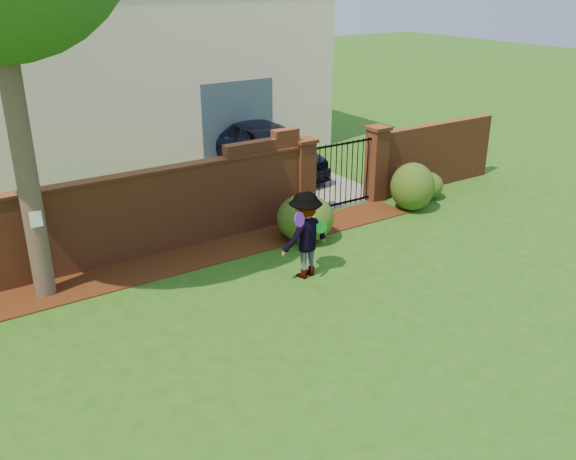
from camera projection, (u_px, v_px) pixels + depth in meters
ground at (322, 319)px, 10.33m from camera, size 80.00×80.00×0.01m
mulch_bed at (184, 260)px, 12.41m from camera, size 11.10×1.08×0.03m
brick_wall at (116, 218)px, 12.03m from camera, size 8.70×0.31×2.16m
brick_wall_return at (434, 155)px, 16.45m from camera, size 4.00×0.25×1.70m
pillar_left at (303, 178)px, 14.27m from camera, size 0.50×0.50×1.88m
pillar_right at (376, 163)px, 15.39m from camera, size 0.50×0.50×1.88m
iron_gate at (341, 174)px, 14.87m from camera, size 1.78×0.03×1.60m
driveway at (256, 168)px, 18.28m from camera, size 3.20×8.00×0.01m
house at (116, 50)px, 18.88m from camera, size 12.40×6.40×6.30m
car at (273, 150)px, 17.37m from camera, size 1.75×4.33×1.47m
paper_notice at (36, 219)px, 10.40m from camera, size 0.20×0.01×0.28m
shrub_left at (305, 218)px, 13.19m from camera, size 1.22×1.22×1.00m
shrub_middle at (413, 187)px, 14.88m from camera, size 1.05×1.05×1.16m
shrub_right at (428, 185)px, 15.73m from camera, size 0.77×0.77×0.68m
man at (306, 236)px, 11.46m from camera, size 1.15×0.76×1.66m
frisbee_purple at (299, 219)px, 10.88m from camera, size 0.28×0.17×0.27m
frisbee_green at (321, 227)px, 11.45m from camera, size 0.24×0.12×0.24m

